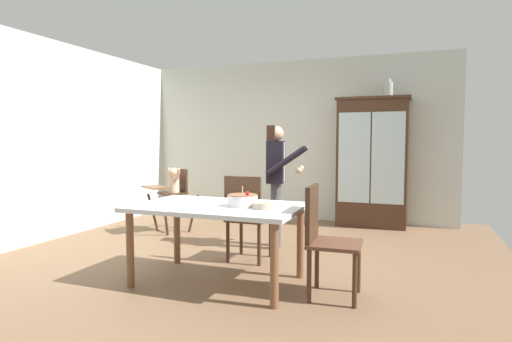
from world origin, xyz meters
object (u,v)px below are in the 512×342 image
at_px(serving_bowl, 263,206).
at_px(dining_chair_right_end, 323,233).
at_px(ceramic_vase, 388,89).
at_px(birthday_cake, 243,200).
at_px(high_chair_with_toddler, 173,188).
at_px(dining_chair_far_side, 246,212).
at_px(china_cabinet, 372,162).
at_px(adult_person, 277,171).
at_px(dining_table, 218,214).

bearing_deg(serving_bowl, dining_chair_right_end, 5.71).
height_order(ceramic_vase, birthday_cake, ceramic_vase).
xyz_separation_m(birthday_cake, dining_chair_right_end, (0.76, -0.03, -0.24)).
relative_size(high_chair_with_toddler, dining_chair_far_side, 0.99).
bearing_deg(china_cabinet, high_chair_with_toddler, -151.81).
bearing_deg(dining_chair_far_side, serving_bowl, 122.17).
relative_size(china_cabinet, dining_chair_right_end, 2.09).
distance_m(ceramic_vase, dining_chair_far_side, 3.24).
distance_m(china_cabinet, dining_chair_right_end, 3.26).
distance_m(ceramic_vase, adult_person, 2.44).
bearing_deg(dining_chair_right_end, high_chair_with_toddler, 53.08).
bearing_deg(serving_bowl, birthday_cake, 160.26).
xyz_separation_m(adult_person, dining_chair_far_side, (-0.11, -0.73, -0.41)).
relative_size(high_chair_with_toddler, dining_table, 0.60).
distance_m(birthday_cake, serving_bowl, 0.24).
bearing_deg(birthday_cake, high_chair_with_toddler, 136.33).
height_order(adult_person, birthday_cake, adult_person).
distance_m(adult_person, dining_chair_far_side, 0.85).
height_order(serving_bowl, dining_chair_right_end, dining_chair_right_end).
xyz_separation_m(adult_person, dining_chair_right_end, (0.89, -1.45, -0.41)).
xyz_separation_m(dining_table, dining_chair_far_side, (-0.00, 0.71, -0.10)).
distance_m(high_chair_with_toddler, dining_table, 2.38).
height_order(china_cabinet, dining_chair_right_end, china_cabinet).
bearing_deg(birthday_cake, dining_chair_far_side, 109.50).
distance_m(china_cabinet, dining_table, 3.42).
bearing_deg(serving_bowl, dining_table, 172.88).
bearing_deg(birthday_cake, china_cabinet, 74.94).
relative_size(ceramic_vase, dining_chair_right_end, 0.28).
relative_size(ceramic_vase, serving_bowl, 1.50).
bearing_deg(dining_table, birthday_cake, 5.33).
bearing_deg(high_chair_with_toddler, ceramic_vase, 58.74).
xyz_separation_m(china_cabinet, dining_table, (-1.10, -3.22, -0.36)).
distance_m(high_chair_with_toddler, adult_person, 1.76).
bearing_deg(china_cabinet, dining_table, -108.93).
bearing_deg(ceramic_vase, high_chair_with_toddler, -153.59).
height_order(high_chair_with_toddler, adult_person, adult_person).
xyz_separation_m(high_chair_with_toddler, adult_person, (1.70, -0.33, 0.31)).
height_order(china_cabinet, birthday_cake, china_cabinet).
height_order(ceramic_vase, adult_person, ceramic_vase).
distance_m(ceramic_vase, serving_bowl, 3.65).
bearing_deg(dining_chair_far_side, birthday_cake, 110.22).
distance_m(birthday_cake, dining_chair_right_end, 0.80).
relative_size(china_cabinet, high_chair_with_toddler, 2.12).
xyz_separation_m(dining_table, birthday_cake, (0.24, 0.02, 0.14)).
height_order(china_cabinet, dining_table, china_cabinet).
bearing_deg(high_chair_with_toddler, china_cabinet, 60.52).
height_order(ceramic_vase, dining_chair_right_end, ceramic_vase).
relative_size(high_chair_with_toddler, adult_person, 0.62).
bearing_deg(serving_bowl, high_chair_with_toddler, 138.37).
xyz_separation_m(ceramic_vase, dining_chair_right_end, (-0.32, -3.23, -1.57)).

